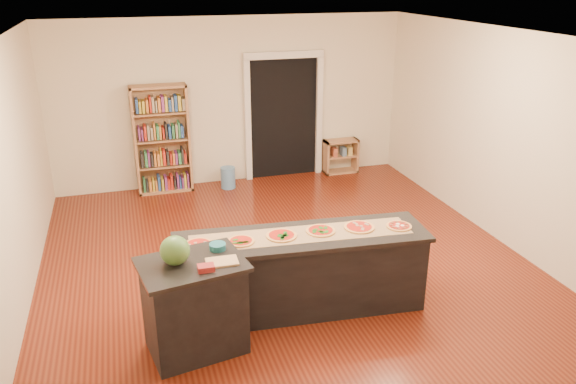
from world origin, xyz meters
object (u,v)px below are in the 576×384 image
object	(u,v)px
side_counter	(195,306)
low_shelf	(341,156)
bookshelf	(162,140)
watermelon	(175,250)
kitchen_island	(301,272)
waste_bin	(228,178)

from	to	relation	value
side_counter	low_shelf	bearing A→B (deg)	43.85
bookshelf	watermelon	size ratio (longest dim) A/B	6.49
side_counter	watermelon	size ratio (longest dim) A/B	3.49
kitchen_island	low_shelf	bearing A→B (deg)	67.85
bookshelf	low_shelf	world-z (taller)	bookshelf
kitchen_island	watermelon	size ratio (longest dim) A/B	9.76
kitchen_island	waste_bin	xyz separation A→B (m)	(-0.06, 3.87, -0.26)
side_counter	waste_bin	xyz separation A→B (m)	(1.14, 4.25, -0.30)
low_shelf	waste_bin	world-z (taller)	low_shelf
side_counter	watermelon	xyz separation A→B (m)	(-0.14, 0.02, 0.61)
kitchen_island	bookshelf	world-z (taller)	bookshelf
bookshelf	watermelon	distance (m)	4.41
bookshelf	low_shelf	xyz separation A→B (m)	(3.17, 0.03, -0.58)
waste_bin	watermelon	bearing A→B (deg)	-106.81
bookshelf	low_shelf	bearing A→B (deg)	0.48
side_counter	kitchen_island	bearing A→B (deg)	7.99
low_shelf	kitchen_island	bearing A→B (deg)	-117.07
side_counter	low_shelf	size ratio (longest dim) A/B	1.55
side_counter	low_shelf	distance (m)	5.52
bookshelf	waste_bin	world-z (taller)	bookshelf
low_shelf	waste_bin	bearing A→B (deg)	-174.81
low_shelf	side_counter	bearing A→B (deg)	-126.36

